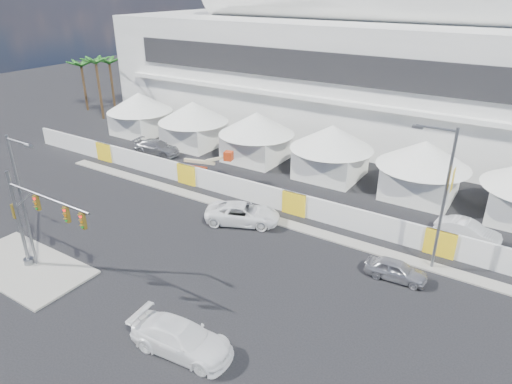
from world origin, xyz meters
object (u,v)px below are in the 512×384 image
Objects in this scene: pickup_curb at (243,213)px; boom_lift at (195,170)px; lot_car_c at (157,147)px; sedan_silver at (396,270)px; streetlight_curb at (442,191)px; traffic_mast at (33,222)px; pickup_near at (182,338)px; streetlight_median at (23,195)px; lot_car_a at (468,231)px.

pickup_curb is 10.89m from boom_lift.
pickup_curb is 1.09× the size of lot_car_c.
sedan_silver is at bearing -114.31° from lot_car_c.
streetlight_curb is 24.91m from boom_lift.
traffic_mast reaches higher than pickup_curb.
sedan_silver is 0.69× the size of pickup_near.
traffic_mast is at bearing -161.84° from lot_car_c.
pickup_near is 18.71m from streetlight_curb.
pickup_curb is 0.60× the size of streetlight_curb.
traffic_mast is (-12.79, 0.39, 3.17)m from pickup_near.
lot_car_a is at bearing 39.25° from streetlight_median.
pickup_curb reaches higher than sedan_silver.
pickup_near is 0.91× the size of boom_lift.
pickup_curb is at bearing 61.23° from traffic_mast.
pickup_curb reaches higher than lot_car_c.
pickup_near is (-7.65, -12.84, 0.16)m from sedan_silver.
lot_car_a is 0.75× the size of boom_lift.
streetlight_median is at bearing 80.93° from pickup_near.
streetlight_median is at bearing 164.20° from traffic_mast.
sedan_silver is 24.17m from traffic_mast.
traffic_mast is at bearing -15.80° from streetlight_median.
sedan_silver is 25.23m from streetlight_median.
pickup_curb is 16.28m from streetlight_median.
streetlight_curb reaches higher than sedan_silver.
streetlight_median reaches higher than lot_car_a.
streetlight_curb reaches higher than boom_lift.
lot_car_a is at bearing 41.02° from traffic_mast.
streetlight_curb is at bearing -34.22° from sedan_silver.
pickup_curb is 1.04× the size of pickup_near.
streetlight_median is at bearing -147.36° from streetlight_curb.
traffic_mast is at bearing 135.18° from lot_car_a.
traffic_mast reaches higher than pickup_near.
lot_car_c is at bearing 168.35° from streetlight_curb.
pickup_near is 32.15m from lot_car_c.
pickup_near reaches higher than sedan_silver.
boom_lift is (-22.60, 6.24, 0.16)m from sedan_silver.
boom_lift is at bearing -117.98° from lot_car_c.
lot_car_c is (-23.26, 22.19, -0.04)m from pickup_near.
lot_car_a is (3.07, 8.00, 0.10)m from sedan_silver.
lot_car_a is at bearing -11.02° from boom_lift.
lot_car_a is at bearing -25.39° from sedan_silver.
boom_lift is (-14.95, 19.09, 0.00)m from pickup_near.
streetlight_curb is (-1.54, -5.34, 5.10)m from lot_car_a.
pickup_near is 0.62× the size of streetlight_median.
streetlight_curb reaches higher than lot_car_c.
lot_car_c is 0.55× the size of streetlight_curb.
pickup_near reaches higher than lot_car_a.
traffic_mast is 19.09m from boom_lift.
streetlight_median is at bearing 133.41° from lot_car_a.
boom_lift reaches higher than sedan_silver.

